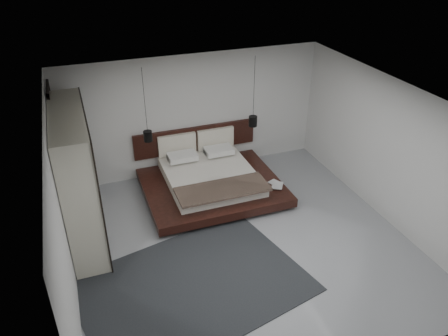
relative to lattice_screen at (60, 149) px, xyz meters
name	(u,v)px	position (x,y,z in m)	size (l,w,h in m)	color
floor	(242,242)	(2.95, -2.45, -1.30)	(6.00, 6.00, 0.00)	gray
ceiling	(246,102)	(2.95, -2.45, 1.50)	(6.00, 6.00, 0.00)	white
wall_back	(194,115)	(2.95, 0.55, 0.10)	(6.00, 6.00, 0.00)	beige
wall_front	(341,303)	(2.95, -5.45, 0.10)	(6.00, 6.00, 0.00)	beige
wall_left	(61,213)	(-0.05, -2.45, 0.10)	(6.00, 6.00, 0.00)	beige
wall_right	(387,151)	(5.95, -2.45, 0.10)	(6.00, 6.00, 0.00)	beige
lattice_screen	(60,149)	(0.00, 0.00, 0.00)	(0.05, 0.90, 2.60)	black
bed	(210,179)	(2.95, -0.55, -1.00)	(2.92, 2.45, 1.10)	black
book_lower	(272,185)	(4.15, -1.22, -1.02)	(0.21, 0.28, 0.03)	#99724C
book_upper	(272,185)	(4.13, -1.25, -0.99)	(0.23, 0.31, 0.02)	#99724C
pendant_left	(148,136)	(1.76, -0.07, 0.04)	(0.18, 0.18, 1.58)	black
pendant_right	(253,121)	(4.15, -0.07, 0.02)	(0.19, 0.19, 1.61)	black
wardrobe	(78,178)	(0.25, -1.20, -0.05)	(0.60, 2.55, 2.50)	beige
rug	(192,285)	(1.75, -3.22, -1.29)	(3.61, 2.58, 0.02)	black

